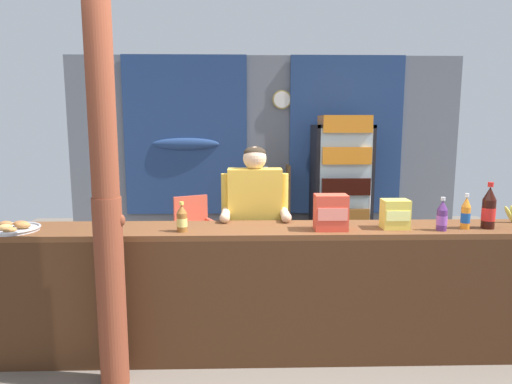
# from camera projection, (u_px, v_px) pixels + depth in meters

# --- Properties ---
(ground_plane) EXTENTS (8.15, 8.15, 0.00)m
(ground_plane) POSITION_uv_depth(u_px,v_px,m) (273.00, 305.00, 4.28)
(ground_plane) COLOR #665B51
(back_wall_curtained) EXTENTS (5.15, 0.22, 2.59)m
(back_wall_curtained) POSITION_uv_depth(u_px,v_px,m) (264.00, 153.00, 5.98)
(back_wall_curtained) COLOR slate
(back_wall_curtained) RESTS_ON ground
(stall_counter) EXTENTS (3.92, 0.48, 0.97)m
(stall_counter) POSITION_uv_depth(u_px,v_px,m) (275.00, 282.00, 3.22)
(stall_counter) COLOR brown
(stall_counter) RESTS_ON ground
(timber_post) EXTENTS (0.20, 0.18, 2.52)m
(timber_post) POSITION_uv_depth(u_px,v_px,m) (107.00, 206.00, 2.81)
(timber_post) COLOR brown
(timber_post) RESTS_ON ground
(drink_fridge) EXTENTS (0.69, 0.62, 1.82)m
(drink_fridge) POSITION_uv_depth(u_px,v_px,m) (341.00, 183.00, 5.50)
(drink_fridge) COLOR black
(drink_fridge) RESTS_ON ground
(bottle_shelf_rack) EXTENTS (0.48, 0.28, 1.20)m
(bottle_shelf_rack) POSITION_uv_depth(u_px,v_px,m) (271.00, 209.00, 5.78)
(bottle_shelf_rack) COLOR brown
(bottle_shelf_rack) RESTS_ON ground
(plastic_lawn_chair) EXTENTS (0.59, 0.59, 0.86)m
(plastic_lawn_chair) POSITION_uv_depth(u_px,v_px,m) (195.00, 228.00, 5.32)
(plastic_lawn_chair) COLOR #E5563D
(plastic_lawn_chair) RESTS_ON ground
(shopkeeper) EXTENTS (0.55, 0.42, 1.54)m
(shopkeeper) POSITION_uv_depth(u_px,v_px,m) (255.00, 215.00, 3.68)
(shopkeeper) COLOR #28282D
(shopkeeper) RESTS_ON ground
(soda_bottle_cola) EXTENTS (0.09, 0.09, 0.34)m
(soda_bottle_cola) POSITION_uv_depth(u_px,v_px,m) (489.00, 209.00, 3.22)
(soda_bottle_cola) COLOR black
(soda_bottle_cola) RESTS_ON stall_counter
(soda_bottle_orange_soda) EXTENTS (0.06, 0.06, 0.26)m
(soda_bottle_orange_soda) POSITION_uv_depth(u_px,v_px,m) (466.00, 214.00, 3.21)
(soda_bottle_orange_soda) COLOR orange
(soda_bottle_orange_soda) RESTS_ON stall_counter
(soda_bottle_iced_tea) EXTENTS (0.08, 0.08, 0.21)m
(soda_bottle_iced_tea) POSITION_uv_depth(u_px,v_px,m) (182.00, 219.00, 3.13)
(soda_bottle_iced_tea) COLOR brown
(soda_bottle_iced_tea) RESTS_ON stall_counter
(soda_bottle_grape_soda) EXTENTS (0.07, 0.07, 0.24)m
(soda_bottle_grape_soda) POSITION_uv_depth(u_px,v_px,m) (442.00, 216.00, 3.16)
(soda_bottle_grape_soda) COLOR #56286B
(soda_bottle_grape_soda) RESTS_ON stall_counter
(snack_box_crackers) EXTENTS (0.23, 0.15, 0.25)m
(snack_box_crackers) POSITION_uv_depth(u_px,v_px,m) (331.00, 212.00, 3.17)
(snack_box_crackers) COLOR #E5422D
(snack_box_crackers) RESTS_ON stall_counter
(snack_box_instant_noodle) EXTENTS (0.19, 0.14, 0.21)m
(snack_box_instant_noodle) POSITION_uv_depth(u_px,v_px,m) (395.00, 214.00, 3.22)
(snack_box_instant_noodle) COLOR #EAD14C
(snack_box_instant_noodle) RESTS_ON stall_counter
(pastry_tray) EXTENTS (0.35, 0.35, 0.06)m
(pastry_tray) POSITION_uv_depth(u_px,v_px,m) (14.00, 228.00, 3.15)
(pastry_tray) COLOR #BCBCC1
(pastry_tray) RESTS_ON stall_counter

